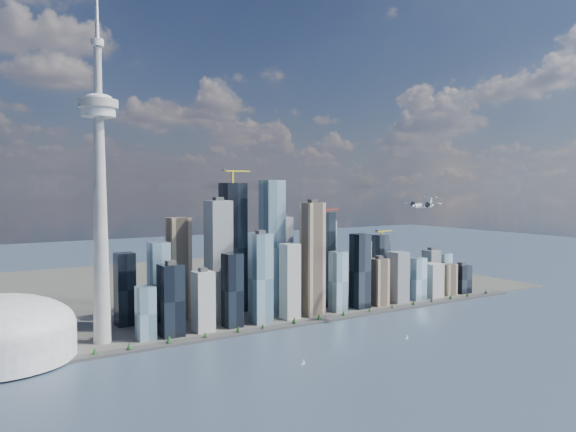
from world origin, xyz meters
TOP-DOWN VIEW (x-y plane):
  - ground at (0.00, 0.00)m, footprint 4000.00×4000.00m
  - seawall at (0.00, 250.00)m, footprint 1100.00×22.00m
  - land at (0.00, 700.00)m, footprint 1400.00×900.00m
  - shoreline_trees at (0.00, 250.00)m, footprint 960.53×7.20m
  - skyscraper_cluster at (59.62, 336.82)m, footprint 736.00×142.00m
  - needle_tower at (-300.00, 310.00)m, footprint 56.00×56.00m
  - airplane at (209.46, 160.46)m, footprint 76.32×68.13m
  - sailboat_west at (-100.34, 70.83)m, footprint 6.39×2.53m
  - sailboat_east at (104.46, 89.05)m, footprint 6.02×2.02m

SIDE VIEW (x-z plane):
  - ground at x=0.00m, z-range 0.00..0.00m
  - land at x=0.00m, z-range 0.00..3.00m
  - seawall at x=0.00m, z-range 0.00..4.00m
  - sailboat_east at x=104.46m, z-range -1.49..6.84m
  - sailboat_west at x=-100.34m, z-range -1.58..7.24m
  - shoreline_trees at x=0.00m, z-range 4.38..13.18m
  - skyscraper_cluster at x=59.62m, z-range -50.02..214.41m
  - airplane at x=209.46m, z-range 193.29..212.23m
  - needle_tower at x=-300.00m, z-range -39.41..511.09m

